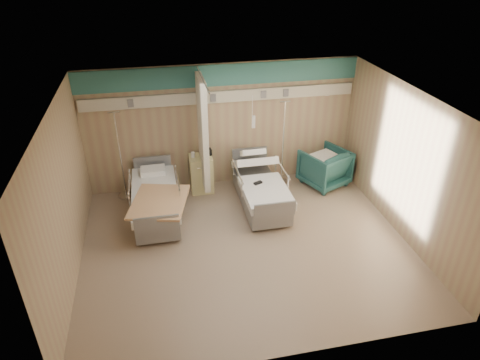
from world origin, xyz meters
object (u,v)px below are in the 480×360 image
iv_stand_left (124,180)px  visitor_armchair (324,167)px  bed_left (156,204)px  bed_right (261,193)px  iv_stand_right (282,167)px  bedside_cabinet (201,174)px

iv_stand_left → visitor_armchair: bearing=-4.8°
bed_left → iv_stand_left: bearing=123.5°
bed_right → iv_stand_right: (0.73, 0.89, 0.09)m
visitor_armchair → bedside_cabinet: bearing=-29.7°
visitor_armchair → iv_stand_left: iv_stand_left is taller
bed_right → bed_left: (-2.20, 0.00, 0.00)m
bed_left → iv_stand_left: 1.17m
bed_right → iv_stand_left: (-2.85, 0.98, 0.09)m
visitor_armchair → iv_stand_right: 0.98m
bedside_cabinet → bed_left: bearing=-139.4°
visitor_armchair → iv_stand_left: bearing=-28.4°
bedside_cabinet → iv_stand_left: 1.70m
visitor_armchair → iv_stand_left: size_ratio=0.48×
bed_left → visitor_armchair: visitor_armchair is taller
visitor_armchair → iv_stand_right: iv_stand_right is taller
bed_left → iv_stand_left: iv_stand_left is taller
bed_right → bedside_cabinet: bedside_cabinet is taller
bed_right → visitor_armchair: size_ratio=2.27×
bed_right → iv_stand_left: size_ratio=1.08×
bed_right → iv_stand_left: 3.01m
bed_left → iv_stand_right: 3.06m
bedside_cabinet → iv_stand_left: (-1.70, 0.08, -0.02)m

